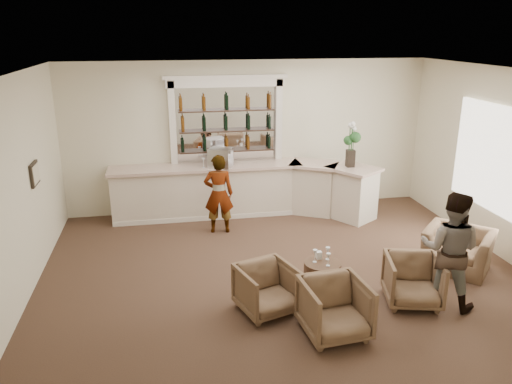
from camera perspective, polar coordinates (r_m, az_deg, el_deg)
ground at (r=8.40m, az=3.32°, el=-9.67°), size 8.00×8.00×0.00m
room_shell at (r=8.31m, az=3.54°, el=7.18°), size 8.04×7.02×3.32m
bar_counter at (r=10.86m, az=-1.21°, el=0.22°), size 5.72×1.80×1.14m
back_bar_alcove at (r=10.86m, az=-3.39°, el=8.12°), size 2.64×0.25×3.00m
cocktail_table at (r=7.92m, az=7.56°, el=-9.60°), size 0.58×0.58×0.50m
sommelier at (r=9.92m, az=-4.29°, el=-0.22°), size 0.62×0.44×1.60m
guest at (r=7.78m, az=21.29°, el=-6.18°), size 1.08×1.05×1.76m
armchair_left at (r=7.30m, az=1.24°, el=-11.02°), size 0.97×0.98×0.71m
armchair_center at (r=6.87m, az=8.97°, el=-13.02°), size 0.90×0.92×0.77m
armchair_right at (r=7.86m, az=17.50°, el=-9.63°), size 0.95×0.97×0.73m
armchair_far at (r=9.20m, az=22.07°, el=-6.11°), size 1.41×1.41×0.69m
espresso_machine at (r=10.54m, az=-4.08°, el=3.95°), size 0.57×0.54×0.40m
flower_vase at (r=10.63m, az=10.84°, el=5.67°), size 0.25×0.25×0.96m
wine_glass_bar_left at (r=10.68m, az=-3.69°, el=3.62°), size 0.07×0.07×0.21m
wine_glass_bar_right at (r=10.52m, az=-6.03°, el=3.34°), size 0.07×0.07×0.21m
wine_glass_tbl_a at (r=7.75m, az=6.75°, el=-7.27°), size 0.07×0.07×0.21m
wine_glass_tbl_b at (r=7.86m, az=8.19°, el=-6.97°), size 0.07×0.07×0.21m
wine_glass_tbl_c at (r=7.66m, az=8.25°, el=-7.66°), size 0.07×0.07×0.21m
napkin_holder at (r=7.90m, az=7.20°, el=-7.17°), size 0.08×0.08×0.12m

